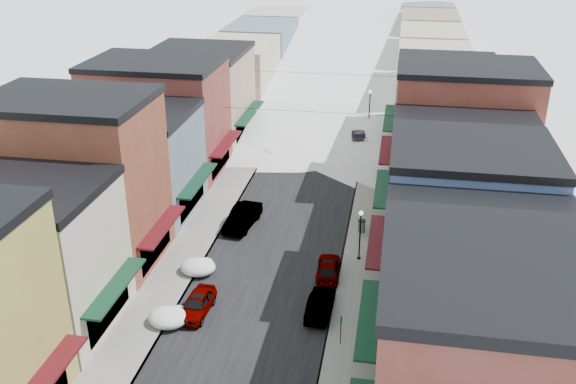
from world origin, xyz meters
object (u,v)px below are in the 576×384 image
at_px(car_silver_sedan, 197,304).
at_px(trash_can, 362,226).
at_px(car_green_sedan, 320,304).
at_px(streetlamp_near, 360,229).
at_px(car_dark_hatch, 243,217).

distance_m(car_silver_sedan, trash_can, 16.05).
bearing_deg(car_silver_sedan, trash_can, 55.81).
relative_size(car_green_sedan, streetlamp_near, 1.04).
bearing_deg(car_dark_hatch, trash_can, 9.95).
height_order(car_green_sedan, trash_can, car_green_sedan).
bearing_deg(car_green_sedan, car_dark_hatch, -52.77).
distance_m(car_green_sedan, trash_can, 11.61).
bearing_deg(trash_can, car_silver_sedan, -127.06).
bearing_deg(car_silver_sedan, car_green_sedan, 12.68).
bearing_deg(streetlamp_near, car_silver_sedan, -138.94).
bearing_deg(trash_can, car_green_sedan, -99.28).
height_order(car_silver_sedan, car_green_sedan, car_silver_sedan).
height_order(car_dark_hatch, trash_can, car_dark_hatch).
xyz_separation_m(trash_can, streetlamp_near, (0.11, -4.29, 1.95)).
xyz_separation_m(car_green_sedan, streetlamp_near, (1.98, 7.17, 1.95)).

